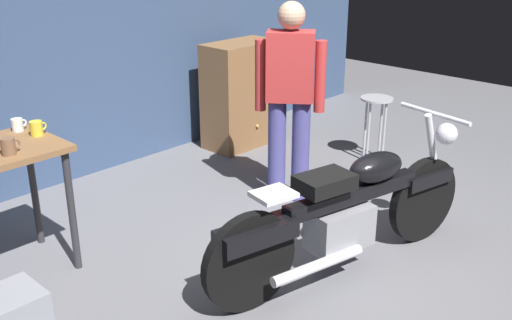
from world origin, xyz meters
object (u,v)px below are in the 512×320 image
(shop_stool, at_px, (376,111))
(mug_yellow_tall, at_px, (37,128))
(person_standing, at_px, (290,95))
(motorcycle, at_px, (348,210))
(mug_brown_stoneware, at_px, (8,146))
(wooden_dresser, at_px, (241,94))
(mug_white_ceramic, at_px, (18,125))

(shop_stool, bearing_deg, mug_yellow_tall, 169.13)
(person_standing, relative_size, shop_stool, 2.61)
(motorcycle, relative_size, mug_brown_stoneware, 17.70)
(shop_stool, bearing_deg, wooden_dresser, 114.83)
(mug_yellow_tall, bearing_deg, motorcycle, -52.23)
(mug_white_ceramic, xyz_separation_m, mug_yellow_tall, (0.04, -0.18, 0.01))
(person_standing, bearing_deg, motorcycle, 112.32)
(person_standing, distance_m, mug_brown_stoneware, 2.21)
(person_standing, height_order, mug_yellow_tall, person_standing)
(motorcycle, xyz_separation_m, mug_yellow_tall, (-1.28, 1.65, 0.50))
(motorcycle, height_order, shop_stool, motorcycle)
(shop_stool, xyz_separation_m, mug_brown_stoneware, (-3.49, 0.40, 0.46))
(shop_stool, distance_m, wooden_dresser, 1.41)
(person_standing, height_order, shop_stool, person_standing)
(wooden_dresser, bearing_deg, mug_brown_stoneware, -163.04)
(motorcycle, bearing_deg, person_standing, 71.74)
(mug_yellow_tall, bearing_deg, mug_white_ceramic, 103.83)
(mug_yellow_tall, bearing_deg, wooden_dresser, 14.39)
(motorcycle, height_order, wooden_dresser, wooden_dresser)
(motorcycle, bearing_deg, wooden_dresser, 72.04)
(person_standing, xyz_separation_m, mug_yellow_tall, (-1.88, 0.61, 0.02))
(shop_stool, bearing_deg, motorcycle, -151.67)
(shop_stool, relative_size, wooden_dresser, 0.58)
(motorcycle, distance_m, person_standing, 1.29)
(mug_brown_stoneware, xyz_separation_m, mug_white_ceramic, (0.25, 0.40, -0.01))
(motorcycle, distance_m, mug_brown_stoneware, 2.19)
(motorcycle, height_order, mug_white_ceramic, motorcycle)
(wooden_dresser, height_order, mug_yellow_tall, wooden_dresser)
(mug_brown_stoneware, relative_size, mug_white_ceramic, 1.14)
(wooden_dresser, xyz_separation_m, mug_white_ceramic, (-2.65, -0.49, 0.39))
(shop_stool, bearing_deg, mug_brown_stoneware, 173.50)
(mug_brown_stoneware, xyz_separation_m, mug_yellow_tall, (0.30, 0.22, -0.00))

